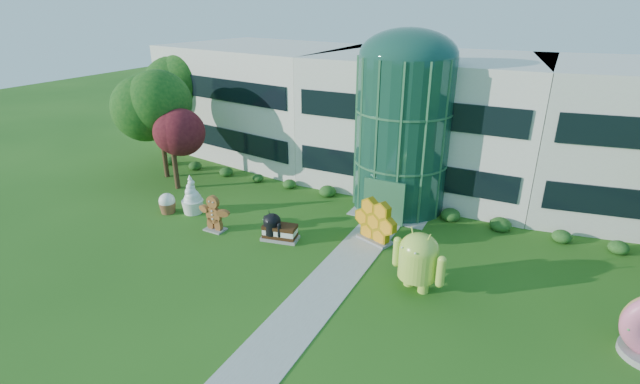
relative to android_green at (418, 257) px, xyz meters
The scene contains 13 objects.
ground 5.13m from the android_green, 143.48° to the right, with size 140.00×140.00×0.00m, color #215114.
building 15.89m from the android_green, 104.43° to the left, with size 46.00×15.00×9.30m, color beige, non-canonical shape.
atrium 10.42m from the android_green, 113.10° to the left, with size 6.00×6.00×9.80m, color #194738.
walkway 4.33m from the android_green, 167.25° to the right, with size 2.40×20.00×0.04m, color #9E9E93.
tree_red 19.97m from the android_green, 166.60° to the left, with size 4.00×4.00×6.00m, color #3F0C14, non-canonical shape.
trees_backdrop 11.12m from the android_green, 111.02° to the left, with size 52.00×8.00×8.40m, color #104111, non-canonical shape.
android_green is the anchor object (origin of this frame).
android_black 8.97m from the android_green, behind, with size 1.64×1.10×1.86m, color black, non-canonical shape.
gingerbread 12.57m from the android_green, behind, with size 2.47×0.95×2.28m, color brown, non-canonical shape.
ice_cream_sandwich 8.59m from the android_green, behind, with size 2.11×1.06×0.94m, color black, non-canonical shape.
honeycomb 4.98m from the android_green, 134.35° to the left, with size 2.99×1.07×2.35m, color #FF9E19, non-canonical shape.
froyo 15.56m from the android_green, behind, with size 1.51×1.51×2.59m, color white, non-canonical shape.
cupcake 16.98m from the android_green, behind, with size 1.13×1.13×1.35m, color white, non-canonical shape.
Camera 1 is at (8.36, -16.08, 12.84)m, focal length 26.00 mm.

